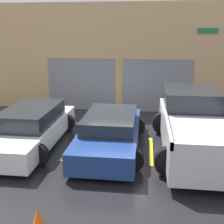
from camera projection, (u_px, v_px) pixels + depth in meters
ground_plane at (116, 131)px, 10.83m from camera, size 28.00×28.00×0.00m
shophouse_building at (123, 59)px, 13.30m from camera, size 13.44×0.68×4.98m
pickup_truck at (194, 125)px, 8.93m from camera, size 2.55×5.21×1.77m
sedan_white at (32, 127)px, 9.37m from camera, size 2.18×4.75×1.28m
sedan_side at (110, 132)px, 9.06m from camera, size 2.24×4.59×1.16m
parking_stripe_left at (71, 146)px, 9.35m from camera, size 0.12×2.20×0.01m
parking_stripe_centre at (151, 150)px, 9.03m from camera, size 0.12×2.20×0.01m
traffic_cone at (39, 222)px, 5.24m from camera, size 0.47×0.47×0.55m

